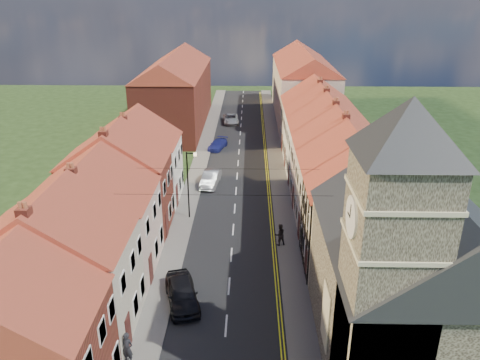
# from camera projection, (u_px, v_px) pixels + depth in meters

# --- Properties ---
(road) EXTENTS (7.00, 90.00, 0.02)m
(road) POSITION_uv_depth(u_px,v_px,m) (237.00, 176.00, 50.05)
(road) COLOR black
(road) RESTS_ON ground
(pavement_left) EXTENTS (1.80, 90.00, 0.12)m
(pavement_left) POSITION_uv_depth(u_px,v_px,m) (196.00, 175.00, 50.12)
(pavement_left) COLOR gray
(pavement_left) RESTS_ON ground
(pavement_right) EXTENTS (1.80, 90.00, 0.12)m
(pavement_right) POSITION_uv_depth(u_px,v_px,m) (278.00, 176.00, 49.95)
(pavement_right) COLOR gray
(pavement_right) RESTS_ON ground
(church) EXTENTS (11.25, 14.25, 15.20)m
(church) POSITION_uv_depth(u_px,v_px,m) (412.00, 269.00, 22.97)
(church) COLOR black
(church) RESTS_ON ground
(cottage_r_tudor) EXTENTS (8.30, 5.20, 9.00)m
(cottage_r_tudor) POSITION_uv_depth(u_px,v_px,m) (364.00, 210.00, 32.17)
(cottage_r_tudor) COLOR beige
(cottage_r_tudor) RESTS_ON ground
(cottage_r_white_near) EXTENTS (8.30, 6.00, 9.00)m
(cottage_r_white_near) POSITION_uv_depth(u_px,v_px,m) (350.00, 181.00, 37.16)
(cottage_r_white_near) COLOR beige
(cottage_r_white_near) RESTS_ON ground
(cottage_r_cream_mid) EXTENTS (8.30, 5.20, 9.00)m
(cottage_r_cream_mid) POSITION_uv_depth(u_px,v_px,m) (338.00, 158.00, 42.16)
(cottage_r_cream_mid) COLOR beige
(cottage_r_cream_mid) RESTS_ON ground
(cottage_r_pink) EXTENTS (8.30, 6.00, 9.00)m
(cottage_r_pink) POSITION_uv_depth(u_px,v_px,m) (329.00, 140.00, 47.15)
(cottage_r_pink) COLOR white
(cottage_r_pink) RESTS_ON ground
(cottage_r_white_far) EXTENTS (8.30, 5.20, 9.00)m
(cottage_r_white_far) POSITION_uv_depth(u_px,v_px,m) (321.00, 125.00, 52.14)
(cottage_r_white_far) COLOR white
(cottage_r_white_far) RESTS_ON ground
(cottage_r_cream_far) EXTENTS (8.30, 6.00, 9.00)m
(cottage_r_cream_far) POSITION_uv_depth(u_px,v_px,m) (315.00, 113.00, 57.14)
(cottage_r_cream_far) COLOR beige
(cottage_r_cream_far) RESTS_ON ground
(cottage_l_brick_near) EXTENTS (8.30, 5.70, 8.80)m
(cottage_l_brick_near) POSITION_uv_depth(u_px,v_px,m) (8.00, 337.00, 20.60)
(cottage_l_brick_near) COLOR maroon
(cottage_l_brick_near) RESTS_ON ground
(cottage_l_cream) EXTENTS (8.30, 6.30, 9.10)m
(cottage_l_cream) POSITION_uv_depth(u_px,v_px,m) (57.00, 263.00, 25.91)
(cottage_l_cream) COLOR beige
(cottage_l_cream) RESTS_ON ground
(cottage_l_white) EXTENTS (8.30, 6.90, 8.80)m
(cottage_l_white) POSITION_uv_depth(u_px,v_px,m) (94.00, 214.00, 31.89)
(cottage_l_white) COLOR beige
(cottage_l_white) RESTS_ON ground
(cottage_l_brick_mid) EXTENTS (8.30, 5.70, 9.10)m
(cottage_l_brick_mid) POSITION_uv_depth(u_px,v_px,m) (117.00, 178.00, 37.47)
(cottage_l_brick_mid) COLOR maroon
(cottage_l_brick_mid) RESTS_ON ground
(cottage_l_pink) EXTENTS (8.30, 6.30, 8.80)m
(cottage_l_pink) POSITION_uv_depth(u_px,v_px,m) (134.00, 156.00, 42.89)
(cottage_l_pink) COLOR white
(cottage_l_pink) RESTS_ON ground
(block_right_far) EXTENTS (8.30, 24.20, 10.50)m
(block_right_far) POSITION_uv_depth(u_px,v_px,m) (303.00, 83.00, 70.98)
(block_right_far) COLOR beige
(block_right_far) RESTS_ON ground
(block_left_far) EXTENTS (8.30, 24.20, 10.50)m
(block_left_far) POSITION_uv_depth(u_px,v_px,m) (176.00, 89.00, 66.73)
(block_left_far) COLOR maroon
(block_left_far) RESTS_ON ground
(lamppost) EXTENTS (0.88, 0.15, 6.00)m
(lamppost) POSITION_uv_depth(u_px,v_px,m) (189.00, 181.00, 39.54)
(lamppost) COLOR black
(lamppost) RESTS_ON pavement_left
(car_near) EXTENTS (3.04, 4.96, 1.58)m
(car_near) POSITION_uv_depth(u_px,v_px,m) (182.00, 293.00, 29.57)
(car_near) COLOR black
(car_near) RESTS_ON ground
(car_mid) EXTENTS (2.08, 4.57, 1.45)m
(car_mid) POSITION_uv_depth(u_px,v_px,m) (211.00, 178.00, 47.58)
(car_mid) COLOR gray
(car_mid) RESTS_ON ground
(car_far) EXTENTS (2.64, 4.19, 1.13)m
(car_far) POSITION_uv_depth(u_px,v_px,m) (218.00, 144.00, 58.40)
(car_far) COLOR navy
(car_far) RESTS_ON ground
(car_distant) EXTENTS (2.61, 4.88, 1.30)m
(car_distant) POSITION_uv_depth(u_px,v_px,m) (231.00, 119.00, 69.57)
(car_distant) COLOR #A6A9AE
(car_distant) RESTS_ON ground
(pedestrian_left) EXTENTS (0.78, 0.62, 1.86)m
(pedestrian_left) POSITION_uv_depth(u_px,v_px,m) (127.00, 348.00, 24.64)
(pedestrian_left) COLOR black
(pedestrian_left) RESTS_ON pavement_left
(pedestrian_right) EXTENTS (1.03, 0.91, 1.77)m
(pedestrian_right) POSITION_uv_depth(u_px,v_px,m) (280.00, 235.00, 36.12)
(pedestrian_right) COLOR black
(pedestrian_right) RESTS_ON pavement_right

